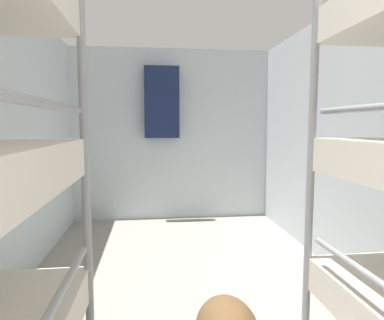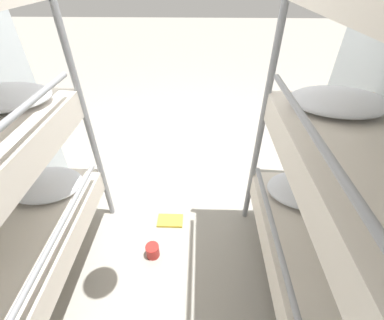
% 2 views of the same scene
% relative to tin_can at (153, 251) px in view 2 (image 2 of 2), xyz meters
% --- Properties ---
extents(ground_plane, '(20.00, 20.00, 0.00)m').
position_rel_tin_can_xyz_m(ground_plane, '(-0.17, -1.00, -0.06)').
color(ground_plane, gray).
extents(tin_can, '(0.10, 0.10, 0.11)m').
position_rel_tin_can_xyz_m(tin_can, '(0.00, 0.00, 0.00)').
color(tin_can, '#AD231E').
rests_on(tin_can, ground_plane).
extents(floor_book, '(0.22, 0.14, 0.02)m').
position_rel_tin_can_xyz_m(floor_book, '(-0.10, -0.33, -0.04)').
color(floor_book, gold).
rests_on(floor_book, ground_plane).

